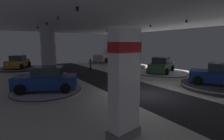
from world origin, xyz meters
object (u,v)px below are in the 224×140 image
Objects in this scene: column_left at (48,52)px; display_platform_mid_right at (161,74)px; display_car_mid_left at (47,80)px; display_platform_mid_left at (47,91)px; brand_sign_pylon at (124,84)px; display_car_deep_left at (18,62)px; display_platform_deep_right at (106,62)px; visitor_walking_near at (91,64)px; display_platform_near_right at (218,86)px; display_car_near_right at (220,75)px; pickup_truck_deep_right at (107,56)px; pickup_truck_far_right at (126,59)px; display_platform_deep_left at (18,69)px; display_platform_far_right at (126,67)px; display_car_mid_right at (161,65)px.

column_left reaches higher than display_platform_mid_right.
display_platform_mid_right is at bearing 1.61° from display_car_mid_left.
display_platform_mid_right is (10.90, -5.30, -2.55)m from column_left.
display_platform_mid_left is 1.06× the size of display_car_mid_left.
brand_sign_pylon is at bearing -144.55° from display_platform_mid_right.
column_left is at bearing 75.37° from display_platform_mid_left.
brand_sign_pylon is at bearing -84.74° from display_car_deep_left.
display_platform_deep_right is 8.64m from visitor_walking_near.
display_platform_deep_right is (0.96, 13.77, -0.03)m from display_platform_mid_right.
display_car_near_right reaches higher than display_platform_near_right.
brand_sign_pylon is 25.21m from pickup_truck_deep_right.
display_car_mid_left is 14.00m from display_car_deep_left.
display_car_mid_left is (-12.97, -7.68, -0.23)m from pickup_truck_far_right.
display_platform_deep_left is 3.20× the size of visitor_walking_near.
display_platform_deep_left reaches higher than display_platform_mid_left.
visitor_walking_near reaches higher than display_platform_deep_left.
brand_sign_pylon reaches higher than display_car_mid_left.
display_platform_deep_right is at bearing 86.32° from display_platform_far_right.
pickup_truck_deep_right reaches higher than pickup_truck_far_right.
display_car_mid_right is (0.40, 6.25, 0.97)m from display_platform_near_right.
display_platform_deep_right is 1.00× the size of display_platform_far_right.
display_platform_deep_right is 19.40m from display_platform_mid_left.
column_left is 1.08× the size of display_platform_deep_left.
column_left is 12.38m from display_platform_mid_right.
display_car_near_right is 0.80× the size of display_platform_far_right.
display_platform_far_right is at bearing 85.92° from display_platform_near_right.
display_platform_mid_right reaches higher than display_platform_near_right.
display_car_near_right is 0.90× the size of display_platform_deep_left.
column_left is 1.20× the size of display_car_mid_left.
display_platform_mid_right is at bearing -94.89° from pickup_truck_far_right.
display_platform_near_right is 1.02× the size of display_platform_far_right.
display_platform_near_right is at bearing -26.41° from display_car_mid_left.
visitor_walking_near is (8.13, -5.97, 0.75)m from display_platform_deep_left.
display_platform_deep_right is 6.53m from pickup_truck_far_right.
display_car_mid_left is (-12.86, -7.38, 0.84)m from display_platform_far_right.
display_platform_far_right is at bearing 29.84° from display_car_mid_left.
display_platform_far_right is (11.73, 15.01, -1.94)m from brand_sign_pylon.
display_car_mid_left is at bearing -86.51° from display_car_deep_left.
display_platform_deep_right is at bearing 86.02° from display_platform_mid_right.
display_platform_deep_right reaches higher than display_platform_far_right.
display_platform_deep_left is at bearing 122.75° from display_car_near_right.
display_platform_deep_right is 1.24× the size of display_car_deep_left.
display_platform_near_right is at bearing -93.95° from display_platform_deep_right.
pickup_truck_far_right is at bearing 84.90° from display_car_mid_right.
display_platform_mid_left is (-1.47, -5.63, -2.61)m from column_left.
column_left reaches higher than display_platform_deep_left.
display_car_deep_left is at bearing -178.79° from pickup_truck_deep_right.
display_platform_far_right is at bearing 51.99° from brand_sign_pylon.
display_car_near_right reaches higher than display_platform_mid_left.
display_platform_mid_right is 9.19m from visitor_walking_near.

